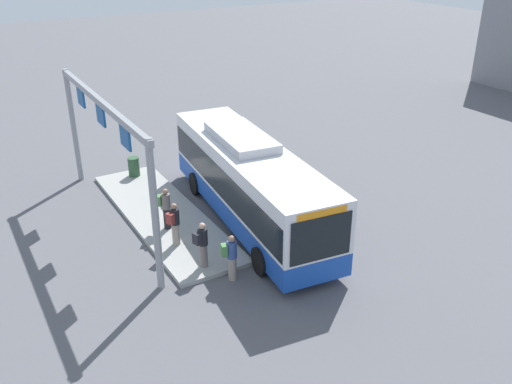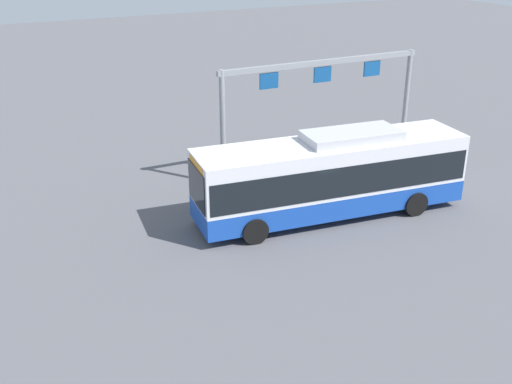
% 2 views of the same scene
% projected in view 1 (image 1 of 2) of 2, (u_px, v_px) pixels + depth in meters
% --- Properties ---
extents(ground_plane, '(120.00, 120.00, 0.00)m').
position_uv_depth(ground_plane, '(250.00, 220.00, 22.30)').
color(ground_plane, '#56565B').
extents(platform_curb, '(10.00, 2.80, 0.16)m').
position_uv_depth(platform_curb, '(164.00, 215.00, 22.52)').
color(platform_curb, '#9E9E99').
rests_on(platform_curb, ground).
extents(bus_main, '(11.11, 3.69, 3.46)m').
position_uv_depth(bus_main, '(250.00, 179.00, 21.52)').
color(bus_main, '#1947AD').
rests_on(bus_main, ground).
extents(person_boarding, '(0.42, 0.58, 1.67)m').
position_uv_depth(person_boarding, '(231.00, 257.00, 18.16)').
color(person_boarding, gray).
rests_on(person_boarding, ground).
extents(person_waiting_near, '(0.44, 0.58, 1.67)m').
position_uv_depth(person_waiting_near, '(202.00, 244.00, 18.60)').
color(person_waiting_near, slate).
rests_on(person_waiting_near, platform_curb).
extents(person_waiting_mid, '(0.52, 0.61, 1.67)m').
position_uv_depth(person_waiting_mid, '(175.00, 223.00, 19.89)').
color(person_waiting_mid, gray).
rests_on(person_waiting_mid, platform_curb).
extents(person_waiting_far, '(0.55, 0.60, 1.67)m').
position_uv_depth(person_waiting_far, '(166.00, 207.00, 21.02)').
color(person_waiting_far, black).
rests_on(person_waiting_far, platform_curb).
extents(platform_sign_gantry, '(10.43, 0.24, 5.20)m').
position_uv_depth(platform_sign_gantry, '(103.00, 133.00, 20.39)').
color(platform_sign_gantry, gray).
rests_on(platform_sign_gantry, ground).
extents(trash_bin, '(0.52, 0.52, 0.90)m').
position_uv_depth(trash_bin, '(134.00, 167.00, 25.74)').
color(trash_bin, '#2D5133').
rests_on(trash_bin, platform_curb).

